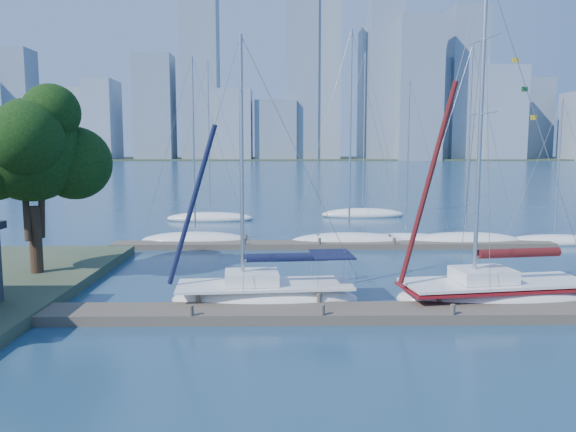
{
  "coord_description": "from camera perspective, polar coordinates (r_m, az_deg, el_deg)",
  "views": [
    {
      "loc": [
        -1.58,
        -21.68,
        6.75
      ],
      "look_at": [
        -1.25,
        4.0,
        3.62
      ],
      "focal_mm": 35.0,
      "sensor_mm": 36.0,
      "label": 1
    }
  ],
  "objects": [
    {
      "name": "far_shore",
      "position": [
        341.75,
        -0.49,
        5.81
      ],
      "size": [
        800.0,
        100.0,
        1.5
      ],
      "primitive_type": "cube",
      "color": "#38472D",
      "rests_on": "ground"
    },
    {
      "name": "bg_boat_2",
      "position": [
        39.66,
        6.21,
        -2.46
      ],
      "size": [
        8.52,
        4.86,
        15.08
      ],
      "rotation": [
        0.0,
        0.0,
        0.31
      ],
      "color": "white",
      "rests_on": "ground"
    },
    {
      "name": "bg_boat_6",
      "position": [
        52.83,
        -7.92,
        -0.15
      ],
      "size": [
        8.36,
        4.02,
        14.91
      ],
      "rotation": [
        0.0,
        0.0,
        -0.22
      ],
      "color": "white",
      "rests_on": "ground"
    },
    {
      "name": "ground",
      "position": [
        22.76,
        3.32,
        -10.32
      ],
      "size": [
        700.0,
        700.0,
        0.0
      ],
      "primitive_type": "plane",
      "color": "navy",
      "rests_on": "ground"
    },
    {
      "name": "bg_boat_0",
      "position": [
        40.23,
        -9.38,
        -2.39
      ],
      "size": [
        8.01,
        4.41,
        13.38
      ],
      "rotation": [
        0.0,
        0.0,
        -0.26
      ],
      "color": "white",
      "rests_on": "ground"
    },
    {
      "name": "bg_boat_3",
      "position": [
        40.94,
        11.86,
        -2.35
      ],
      "size": [
        6.6,
        2.91,
        11.77
      ],
      "rotation": [
        0.0,
        0.0,
        0.14
      ],
      "color": "white",
      "rests_on": "ground"
    },
    {
      "name": "near_dock",
      "position": [
        22.71,
        3.33,
        -9.84
      ],
      "size": [
        26.0,
        2.0,
        0.4
      ],
      "primitive_type": "cube",
      "color": "brown",
      "rests_on": "ground"
    },
    {
      "name": "sailboat_navy",
      "position": [
        24.32,
        -2.37,
        -6.91
      ],
      "size": [
        8.26,
        3.29,
        11.9
      ],
      "rotation": [
        0.0,
        0.0,
        0.08
      ],
      "color": "white",
      "rests_on": "ground"
    },
    {
      "name": "bg_boat_5",
      "position": [
        43.89,
        25.45,
        -2.29
      ],
      "size": [
        7.38,
        2.91,
        10.44
      ],
      "rotation": [
        0.0,
        0.0,
        0.13
      ],
      "color": "white",
      "rests_on": "ground"
    },
    {
      "name": "tree",
      "position": [
        30.44,
        -24.61,
        6.21
      ],
      "size": [
        7.14,
        6.53,
        9.82
      ],
      "color": "#332416",
      "rests_on": "ground"
    },
    {
      "name": "bg_boat_4",
      "position": [
        41.4,
        17.55,
        -2.35
      ],
      "size": [
        8.34,
        4.6,
        14.05
      ],
      "rotation": [
        0.0,
        0.0,
        0.28
      ],
      "color": "white",
      "rests_on": "ground"
    },
    {
      "name": "far_dock",
      "position": [
        38.42,
        4.62,
        -2.93
      ],
      "size": [
        30.0,
        1.8,
        0.36
      ],
      "primitive_type": "cube",
      "color": "brown",
      "rests_on": "ground"
    },
    {
      "name": "bg_boat_7",
      "position": [
        55.69,
        7.61,
        0.25
      ],
      "size": [
        8.46,
        4.58,
        16.18
      ],
      "rotation": [
        0.0,
        0.0,
        0.27
      ],
      "color": "white",
      "rests_on": "ground"
    },
    {
      "name": "sailboat_maroon",
      "position": [
        26.01,
        20.32,
        -5.96
      ],
      "size": [
        8.97,
        4.1,
        14.61
      ],
      "rotation": [
        0.0,
        0.0,
        0.15
      ],
      "color": "white",
      "rests_on": "ground"
    },
    {
      "name": "skyline",
      "position": [
        314.36,
        3.84,
        12.27
      ],
      "size": [
        503.81,
        51.31,
        112.19
      ],
      "color": "gray",
      "rests_on": "ground"
    }
  ]
}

